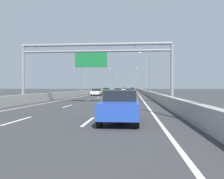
{
  "coord_description": "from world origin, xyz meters",
  "views": [
    {
      "loc": [
        4.0,
        1.32,
        1.7
      ],
      "look_at": [
        -1.13,
        57.4,
        1.12
      ],
      "focal_mm": 37.16,
      "sensor_mm": 36.0,
      "label": 1
    }
  ],
  "objects_px": {
    "streetlamp_left_mid": "(82,71)",
    "green_car": "(106,90)",
    "yellow_car": "(118,91)",
    "streetlamp_right_mid": "(149,70)",
    "white_car": "(97,92)",
    "orange_car": "(130,92)",
    "streetlamp_right_distant": "(139,81)",
    "blue_car": "(120,105)",
    "red_car": "(133,89)",
    "sign_gantry": "(95,57)",
    "silver_car": "(124,89)",
    "streetlamp_left_far": "(105,78)",
    "streetlamp_left_distant": "(113,81)",
    "streetlamp_right_far": "(142,78)"
  },
  "relations": [
    {
      "from": "green_car",
      "to": "orange_car",
      "type": "height_order",
      "value": "green_car"
    },
    {
      "from": "sign_gantry",
      "to": "streetlamp_right_far",
      "type": "height_order",
      "value": "streetlamp_right_far"
    },
    {
      "from": "white_car",
      "to": "yellow_car",
      "type": "bearing_deg",
      "value": 76.04
    },
    {
      "from": "white_car",
      "to": "silver_car",
      "type": "height_order",
      "value": "silver_car"
    },
    {
      "from": "streetlamp_right_distant",
      "to": "yellow_car",
      "type": "height_order",
      "value": "streetlamp_right_distant"
    },
    {
      "from": "streetlamp_right_mid",
      "to": "green_car",
      "type": "height_order",
      "value": "streetlamp_right_mid"
    },
    {
      "from": "streetlamp_right_distant",
      "to": "white_car",
      "type": "relative_size",
      "value": 2.16
    },
    {
      "from": "streetlamp_left_distant",
      "to": "yellow_car",
      "type": "xyz_separation_m",
      "value": [
        7.54,
        -74.5,
        -4.65
      ]
    },
    {
      "from": "streetlamp_left_mid",
      "to": "silver_car",
      "type": "height_order",
      "value": "streetlamp_left_mid"
    },
    {
      "from": "sign_gantry",
      "to": "streetlamp_right_distant",
      "type": "distance_m",
      "value": 110.77
    },
    {
      "from": "streetlamp_left_mid",
      "to": "yellow_car",
      "type": "xyz_separation_m",
      "value": [
        7.54,
        9.25,
        -4.65
      ]
    },
    {
      "from": "white_car",
      "to": "blue_car",
      "type": "relative_size",
      "value": 0.95
    },
    {
      "from": "blue_car",
      "to": "red_car",
      "type": "bearing_deg",
      "value": 89.79
    },
    {
      "from": "white_car",
      "to": "silver_car",
      "type": "xyz_separation_m",
      "value": [
        3.44,
        54.66,
        0.02
      ]
    },
    {
      "from": "streetlamp_left_mid",
      "to": "red_car",
      "type": "relative_size",
      "value": 2.19
    },
    {
      "from": "white_car",
      "to": "green_car",
      "type": "xyz_separation_m",
      "value": [
        -0.46,
        20.95,
        0.05
      ]
    },
    {
      "from": "sign_gantry",
      "to": "streetlamp_right_mid",
      "type": "xyz_separation_m",
      "value": [
        7.52,
        26.77,
        0.55
      ]
    },
    {
      "from": "streetlamp_left_mid",
      "to": "orange_car",
      "type": "bearing_deg",
      "value": -35.85
    },
    {
      "from": "orange_car",
      "to": "streetlamp_right_far",
      "type": "bearing_deg",
      "value": 85.36
    },
    {
      "from": "blue_car",
      "to": "white_car",
      "type": "bearing_deg",
      "value": 100.96
    },
    {
      "from": "yellow_car",
      "to": "blue_car",
      "type": "height_order",
      "value": "blue_car"
    },
    {
      "from": "orange_car",
      "to": "streetlamp_right_mid",
      "type": "bearing_deg",
      "value": 62.84
    },
    {
      "from": "white_car",
      "to": "orange_car",
      "type": "bearing_deg",
      "value": -25.2
    },
    {
      "from": "streetlamp_left_distant",
      "to": "red_car",
      "type": "relative_size",
      "value": 2.19
    },
    {
      "from": "yellow_car",
      "to": "green_car",
      "type": "height_order",
      "value": "green_car"
    },
    {
      "from": "streetlamp_right_mid",
      "to": "streetlamp_right_distant",
      "type": "height_order",
      "value": "same"
    },
    {
      "from": "sign_gantry",
      "to": "streetlamp_right_mid",
      "type": "height_order",
      "value": "streetlamp_right_mid"
    },
    {
      "from": "streetlamp_left_distant",
      "to": "silver_car",
      "type": "relative_size",
      "value": 2.29
    },
    {
      "from": "sign_gantry",
      "to": "silver_car",
      "type": "relative_size",
      "value": 3.93
    },
    {
      "from": "streetlamp_right_mid",
      "to": "red_car",
      "type": "distance_m",
      "value": 74.64
    },
    {
      "from": "streetlamp_left_far",
      "to": "blue_car",
      "type": "xyz_separation_m",
      "value": [
        10.83,
        -81.4,
        -4.61
      ]
    },
    {
      "from": "streetlamp_right_far",
      "to": "green_car",
      "type": "distance_m",
      "value": 28.36
    },
    {
      "from": "yellow_car",
      "to": "streetlamp_right_mid",
      "type": "bearing_deg",
      "value": -51.34
    },
    {
      "from": "streetlamp_left_far",
      "to": "blue_car",
      "type": "height_order",
      "value": "streetlamp_left_far"
    },
    {
      "from": "streetlamp_left_distant",
      "to": "silver_car",
      "type": "xyz_separation_m",
      "value": [
        7.52,
        -33.75,
        -4.66
      ]
    },
    {
      "from": "orange_car",
      "to": "silver_car",
      "type": "xyz_separation_m",
      "value": [
        -3.38,
        57.86,
        -0.02
      ]
    },
    {
      "from": "streetlamp_left_far",
      "to": "green_car",
      "type": "xyz_separation_m",
      "value": [
        3.62,
        -25.58,
        -4.64
      ]
    },
    {
      "from": "streetlamp_left_mid",
      "to": "streetlamp_right_far",
      "type": "distance_m",
      "value": 44.45
    },
    {
      "from": "streetlamp_right_distant",
      "to": "blue_car",
      "type": "relative_size",
      "value": 2.05
    },
    {
      "from": "sign_gantry",
      "to": "streetlamp_right_mid",
      "type": "relative_size",
      "value": 1.72
    },
    {
      "from": "streetlamp_right_distant",
      "to": "streetlamp_left_far",
      "type": "bearing_deg",
      "value": -109.63
    },
    {
      "from": "streetlamp_left_distant",
      "to": "white_car",
      "type": "distance_m",
      "value": 88.62
    },
    {
      "from": "streetlamp_right_mid",
      "to": "streetlamp_right_distant",
      "type": "bearing_deg",
      "value": 90.0
    },
    {
      "from": "streetlamp_left_far",
      "to": "green_car",
      "type": "distance_m",
      "value": 26.25
    },
    {
      "from": "white_car",
      "to": "red_car",
      "type": "bearing_deg",
      "value": 84.81
    },
    {
      "from": "streetlamp_left_far",
      "to": "blue_car",
      "type": "distance_m",
      "value": 82.25
    },
    {
      "from": "streetlamp_left_mid",
      "to": "orange_car",
      "type": "height_order",
      "value": "streetlamp_left_mid"
    },
    {
      "from": "streetlamp_left_mid",
      "to": "green_car",
      "type": "height_order",
      "value": "streetlamp_left_mid"
    },
    {
      "from": "streetlamp_left_far",
      "to": "white_car",
      "type": "distance_m",
      "value": 46.95
    },
    {
      "from": "streetlamp_right_far",
      "to": "streetlamp_left_distant",
      "type": "bearing_deg",
      "value": 109.63
    }
  ]
}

